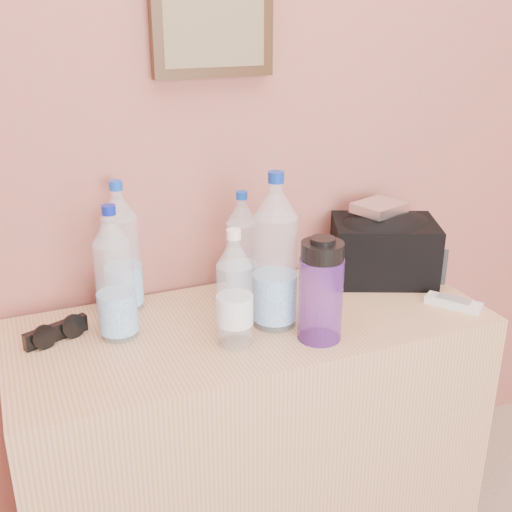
{
  "coord_description": "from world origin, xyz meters",
  "views": [
    {
      "loc": [
        -0.59,
        0.45,
        1.45
      ],
      "look_at": [
        -0.07,
        1.71,
        0.9
      ],
      "focal_mm": 45.0,
      "sensor_mm": 36.0,
      "label": 1
    }
  ],
  "objects_px": {
    "pet_large_c": "(242,254)",
    "pet_large_d": "(275,260)",
    "pet_large_b": "(122,254)",
    "sunglasses": "(56,332)",
    "nalgene_bottle": "(321,290)",
    "ac_remote": "(453,303)",
    "pet_large_a": "(115,280)",
    "pet_small": "(235,295)",
    "toiletry_bag": "(384,246)",
    "foil_packet": "(379,208)",
    "dresser": "(252,442)"
  },
  "relations": [
    {
      "from": "pet_large_c",
      "to": "pet_large_d",
      "type": "bearing_deg",
      "value": -81.26
    },
    {
      "from": "pet_large_b",
      "to": "sunglasses",
      "type": "distance_m",
      "value": 0.25
    },
    {
      "from": "nalgene_bottle",
      "to": "ac_remote",
      "type": "height_order",
      "value": "nalgene_bottle"
    },
    {
      "from": "pet_large_a",
      "to": "pet_small",
      "type": "height_order",
      "value": "pet_large_a"
    },
    {
      "from": "pet_large_b",
      "to": "ac_remote",
      "type": "height_order",
      "value": "pet_large_b"
    },
    {
      "from": "sunglasses",
      "to": "toiletry_bag",
      "type": "relative_size",
      "value": 0.55
    },
    {
      "from": "pet_large_d",
      "to": "toiletry_bag",
      "type": "distance_m",
      "value": 0.42
    },
    {
      "from": "pet_large_d",
      "to": "nalgene_bottle",
      "type": "height_order",
      "value": "pet_large_d"
    },
    {
      "from": "pet_large_a",
      "to": "pet_large_b",
      "type": "distance_m",
      "value": 0.15
    },
    {
      "from": "pet_large_b",
      "to": "foil_packet",
      "type": "height_order",
      "value": "pet_large_b"
    },
    {
      "from": "pet_large_c",
      "to": "nalgene_bottle",
      "type": "distance_m",
      "value": 0.27
    },
    {
      "from": "nalgene_bottle",
      "to": "ac_remote",
      "type": "bearing_deg",
      "value": 1.82
    },
    {
      "from": "pet_large_b",
      "to": "dresser",
      "type": "bearing_deg",
      "value": -35.69
    },
    {
      "from": "pet_large_a",
      "to": "pet_large_d",
      "type": "xyz_separation_m",
      "value": [
        0.36,
        -0.09,
        0.03
      ]
    },
    {
      "from": "pet_large_c",
      "to": "nalgene_bottle",
      "type": "height_order",
      "value": "pet_large_c"
    },
    {
      "from": "sunglasses",
      "to": "ac_remote",
      "type": "relative_size",
      "value": 1.1
    },
    {
      "from": "nalgene_bottle",
      "to": "sunglasses",
      "type": "xyz_separation_m",
      "value": [
        -0.56,
        0.22,
        -0.1
      ]
    },
    {
      "from": "pet_large_a",
      "to": "pet_small",
      "type": "distance_m",
      "value": 0.27
    },
    {
      "from": "pet_large_c",
      "to": "sunglasses",
      "type": "height_order",
      "value": "pet_large_c"
    },
    {
      "from": "pet_large_a",
      "to": "sunglasses",
      "type": "xyz_separation_m",
      "value": [
        -0.14,
        0.04,
        -0.12
      ]
    },
    {
      "from": "pet_large_c",
      "to": "pet_large_d",
      "type": "distance_m",
      "value": 0.16
    },
    {
      "from": "dresser",
      "to": "pet_large_a",
      "type": "bearing_deg",
      "value": 170.88
    },
    {
      "from": "pet_large_d",
      "to": "toiletry_bag",
      "type": "relative_size",
      "value": 1.36
    },
    {
      "from": "pet_large_b",
      "to": "nalgene_bottle",
      "type": "height_order",
      "value": "pet_large_b"
    },
    {
      "from": "toiletry_bag",
      "to": "foil_packet",
      "type": "height_order",
      "value": "foil_packet"
    },
    {
      "from": "foil_packet",
      "to": "sunglasses",
      "type": "bearing_deg",
      "value": -177.74
    },
    {
      "from": "sunglasses",
      "to": "pet_large_c",
      "type": "bearing_deg",
      "value": -18.54
    },
    {
      "from": "pet_large_d",
      "to": "pet_small",
      "type": "distance_m",
      "value": 0.14
    },
    {
      "from": "pet_large_c",
      "to": "pet_small",
      "type": "bearing_deg",
      "value": -115.92
    },
    {
      "from": "toiletry_bag",
      "to": "pet_large_a",
      "type": "bearing_deg",
      "value": -152.73
    },
    {
      "from": "nalgene_bottle",
      "to": "toiletry_bag",
      "type": "distance_m",
      "value": 0.4
    },
    {
      "from": "pet_large_d",
      "to": "ac_remote",
      "type": "distance_m",
      "value": 0.49
    },
    {
      "from": "pet_large_a",
      "to": "toiletry_bag",
      "type": "height_order",
      "value": "pet_large_a"
    },
    {
      "from": "dresser",
      "to": "pet_large_b",
      "type": "bearing_deg",
      "value": 144.31
    },
    {
      "from": "pet_large_d",
      "to": "ac_remote",
      "type": "height_order",
      "value": "pet_large_d"
    },
    {
      "from": "nalgene_bottle",
      "to": "pet_large_c",
      "type": "bearing_deg",
      "value": 109.57
    },
    {
      "from": "pet_small",
      "to": "toiletry_bag",
      "type": "distance_m",
      "value": 0.54
    },
    {
      "from": "pet_small",
      "to": "toiletry_bag",
      "type": "xyz_separation_m",
      "value": [
        0.51,
        0.18,
        -0.03
      ]
    },
    {
      "from": "pet_large_b",
      "to": "pet_small",
      "type": "relative_size",
      "value": 1.21
    },
    {
      "from": "pet_large_a",
      "to": "ac_remote",
      "type": "bearing_deg",
      "value": -12.21
    },
    {
      "from": "pet_large_b",
      "to": "pet_large_d",
      "type": "xyz_separation_m",
      "value": [
        0.31,
        -0.23,
        0.02
      ]
    },
    {
      "from": "foil_packet",
      "to": "dresser",
      "type": "bearing_deg",
      "value": -164.3
    },
    {
      "from": "dresser",
      "to": "nalgene_bottle",
      "type": "height_order",
      "value": "nalgene_bottle"
    },
    {
      "from": "dresser",
      "to": "toiletry_bag",
      "type": "height_order",
      "value": "toiletry_bag"
    },
    {
      "from": "nalgene_bottle",
      "to": "foil_packet",
      "type": "xyz_separation_m",
      "value": [
        0.31,
        0.26,
        0.08
      ]
    },
    {
      "from": "pet_large_b",
      "to": "pet_large_d",
      "type": "height_order",
      "value": "pet_large_d"
    },
    {
      "from": "dresser",
      "to": "foil_packet",
      "type": "xyz_separation_m",
      "value": [
        0.43,
        0.12,
        0.56
      ]
    },
    {
      "from": "dresser",
      "to": "pet_large_b",
      "type": "xyz_separation_m",
      "value": [
        -0.27,
        0.19,
        0.51
      ]
    },
    {
      "from": "toiletry_bag",
      "to": "pet_large_c",
      "type": "bearing_deg",
      "value": -158.63
    },
    {
      "from": "pet_large_d",
      "to": "foil_packet",
      "type": "height_order",
      "value": "pet_large_d"
    }
  ]
}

